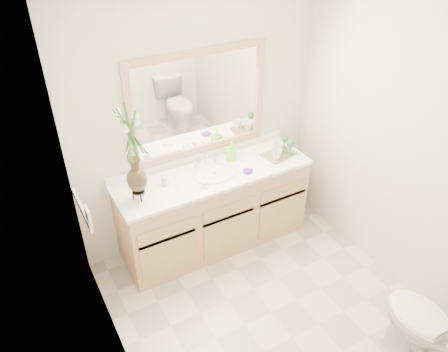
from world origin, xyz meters
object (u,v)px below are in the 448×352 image
tumbler (165,180)px  tray (279,154)px  flower_vase (132,141)px  soap_bottle (231,152)px  toilet (430,331)px

tumbler → tray: (1.15, -0.07, -0.03)m
flower_vase → soap_bottle: bearing=9.9°
toilet → tumbler: size_ratio=8.91×
flower_vase → tray: bearing=0.7°
toilet → flower_vase: flower_vase is taller
tray → toilet: bearing=-101.2°
tumbler → flower_vase: bearing=-161.8°
toilet → soap_bottle: (-0.45, 2.06, 0.55)m
toilet → flower_vase: bearing=-52.9°
tray → flower_vase: bearing=169.4°
tumbler → tray: bearing=-3.5°
tray → soap_bottle: bearing=149.6°
flower_vase → tumbler: size_ratio=9.57×
toilet → tray: tray is taller
tumbler → soap_bottle: (0.71, 0.08, 0.04)m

